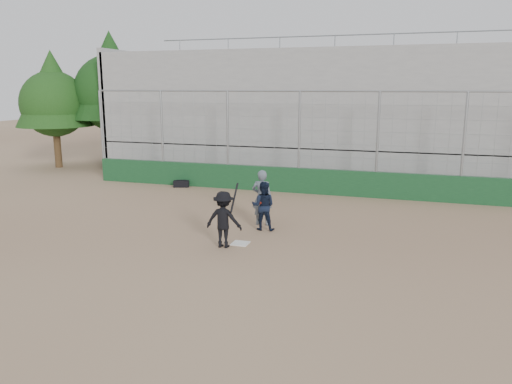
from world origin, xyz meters
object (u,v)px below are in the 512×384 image
(catcher_crouched, at_px, (263,214))
(equipment_bag, at_px, (181,184))
(umpire, at_px, (262,200))
(batter_at_plate, at_px, (224,219))

(catcher_crouched, height_order, equipment_bag, catcher_crouched)
(equipment_bag, bearing_deg, umpire, -42.73)
(catcher_crouched, distance_m, equipment_bag, 7.31)
(batter_at_plate, distance_m, umpire, 2.40)
(batter_at_plate, bearing_deg, umpire, 82.27)
(batter_at_plate, height_order, umpire, batter_at_plate)
(batter_at_plate, bearing_deg, catcher_crouched, 73.81)
(catcher_crouched, relative_size, umpire, 0.65)
(catcher_crouched, bearing_deg, batter_at_plate, -106.19)
(batter_at_plate, xyz_separation_m, catcher_crouched, (0.53, 1.83, -0.25))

